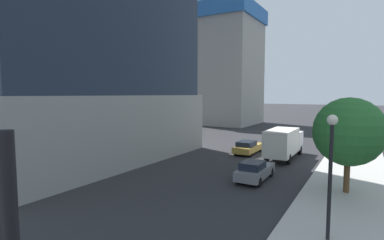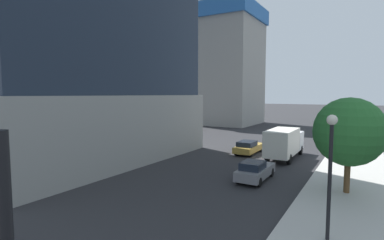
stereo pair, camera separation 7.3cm
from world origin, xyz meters
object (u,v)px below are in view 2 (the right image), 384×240
at_px(construction_building, 225,60).
at_px(street_lamp, 331,158).
at_px(car_gray, 255,171).
at_px(car_gold, 248,147).
at_px(street_tree, 349,132).
at_px(box_truck, 284,142).

xyz_separation_m(construction_building, street_lamp, (25.67, -45.81, -9.87)).
xyz_separation_m(construction_building, car_gray, (19.93, -38.40, -12.84)).
height_order(construction_building, street_lamp, construction_building).
bearing_deg(car_gold, street_tree, -43.45).
xyz_separation_m(street_lamp, street_tree, (0.29, 7.34, 0.32)).
bearing_deg(car_gray, street_lamp, -52.22).
distance_m(car_gold, box_truck, 4.08).
relative_size(street_lamp, street_tree, 0.89).
relative_size(street_tree, box_truck, 0.80).
bearing_deg(street_tree, street_lamp, -92.26).
bearing_deg(construction_building, box_truck, -56.08).
relative_size(street_lamp, car_gray, 1.21).
distance_m(street_tree, car_gold, 14.11).
distance_m(construction_building, street_tree, 47.39).
relative_size(car_gold, box_truck, 0.63).
distance_m(car_gray, box_truck, 8.82).
xyz_separation_m(street_lamp, car_gray, (-5.75, 7.41, -2.97)).
relative_size(construction_building, box_truck, 4.23).
bearing_deg(box_truck, construction_building, 123.92).
height_order(construction_building, street_tree, construction_building).
xyz_separation_m(car_gray, box_truck, (-0.00, 8.77, 0.93)).
distance_m(street_tree, car_gray, 6.87).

